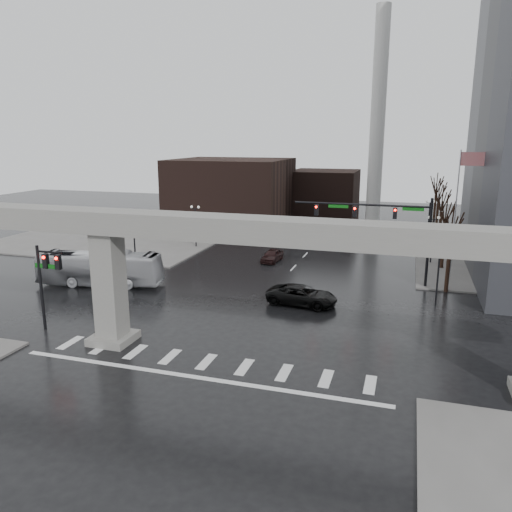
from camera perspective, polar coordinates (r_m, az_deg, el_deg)
The scene contains 23 objects.
ground at distance 31.45m, azimuth -4.97°, elevation -11.20°, with size 160.00×160.00×0.00m, color black.
sidewalk_nw at distance 73.70m, azimuth -13.24°, elevation 2.92°, with size 28.00×36.00×0.15m, color slate.
elevated_guideway at distance 28.82m, azimuth -2.92°, elevation 0.98°, with size 48.00×2.60×8.70m.
building_far_left at distance 73.27m, azimuth -2.86°, elevation 7.10°, with size 16.00×14.00×10.00m, color black.
building_far_mid at distance 79.99m, azimuth 7.81°, elevation 6.81°, with size 10.00×10.00×8.00m, color black.
smokestack at distance 72.58m, azimuth 13.64°, elevation 13.29°, with size 3.60×3.60×30.00m.
signal_mast_arm at distance 45.83m, azimuth 14.54°, elevation 3.90°, with size 12.12×0.43×8.00m.
signal_left_pole at distance 36.67m, azimuth -22.84°, elevation -1.87°, with size 2.30×0.30×6.00m.
flagpole_assembly at distance 48.92m, azimuth 22.27°, elevation 5.93°, with size 2.06×0.12×12.00m.
lamp_right_0 at distance 41.61m, azimuth 20.19°, elevation -0.76°, with size 1.22×0.32×5.11m.
lamp_right_1 at distance 55.31m, azimuth 19.57°, elevation 2.66°, with size 1.22×0.32×5.11m.
lamp_right_2 at distance 69.13m, azimuth 19.19°, elevation 4.71°, with size 1.22×0.32×5.11m.
lamp_left_0 at distance 48.21m, azimuth -13.72°, elevation 1.56°, with size 1.22×0.32×5.11m.
lamp_left_1 at distance 60.43m, azimuth -6.95°, elevation 4.20°, with size 1.22×0.32×5.11m.
lamp_left_2 at distance 73.29m, azimuth -2.47°, elevation 5.90°, with size 1.22×0.32×5.11m.
tree_right_0 at distance 45.74m, azimuth 21.19°, elevation -0.50°, with size 1.09×1.58×7.50m.
tree_right_1 at distance 53.53m, azimuth 20.68°, elevation 1.55°, with size 1.09×1.61×7.67m.
tree_right_2 at distance 61.38m, azimuth 20.30°, elevation 3.07°, with size 1.10×1.63×7.85m.
tree_right_3 at distance 69.26m, azimuth 20.01°, elevation 4.25°, with size 1.11×1.66×8.02m.
tree_right_4 at distance 77.16m, azimuth 19.78°, elevation 5.18°, with size 1.12×1.69×8.19m.
pickup_truck at distance 40.08m, azimuth 5.27°, elevation -4.50°, with size 2.58×5.60×1.56m, color black.
city_bus at distance 47.11m, azimuth -17.39°, elevation -1.35°, with size 2.62×11.20×3.12m, color #AFB0B4.
far_car at distance 53.62m, azimuth 1.86°, elevation 0.05°, with size 1.59×3.94×1.34m, color black.
Camera 1 is at (10.98, -26.41, 13.10)m, focal length 35.00 mm.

